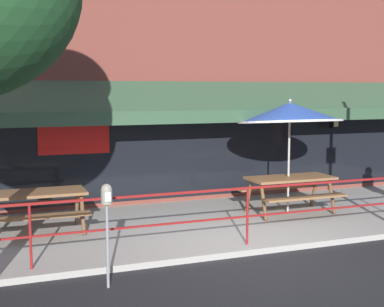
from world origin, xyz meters
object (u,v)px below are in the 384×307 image
object	(u,v)px
parking_meter_near	(107,204)
picnic_table_centre	(290,184)
picnic_table_left	(34,201)
patio_umbrella_centre	(290,113)

from	to	relation	value
parking_meter_near	picnic_table_centre	bearing A→B (deg)	30.42
picnic_table_left	patio_umbrella_centre	size ratio (longest dim) A/B	0.76
picnic_table_left	picnic_table_centre	distance (m)	5.12
picnic_table_centre	patio_umbrella_centre	xyz separation A→B (m)	(0.00, 0.09, 1.47)
patio_umbrella_centre	picnic_table_centre	bearing A→B (deg)	-90.00
parking_meter_near	patio_umbrella_centre	bearing A→B (deg)	31.26
patio_umbrella_centre	parking_meter_near	bearing A→B (deg)	-148.74
picnic_table_left	patio_umbrella_centre	bearing A→B (deg)	-1.42
picnic_table_left	picnic_table_centre	size ratio (longest dim) A/B	1.00
picnic_table_left	picnic_table_centre	bearing A→B (deg)	-2.39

